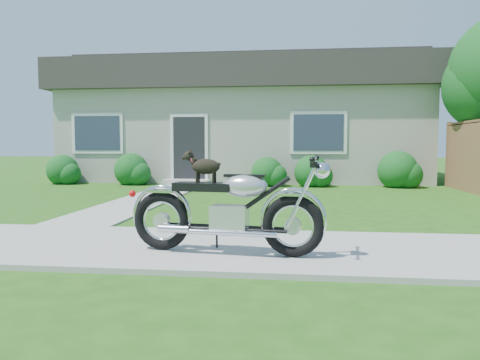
% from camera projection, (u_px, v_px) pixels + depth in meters
% --- Properties ---
extents(ground, '(80.00, 80.00, 0.00)m').
position_uv_depth(ground, '(143.00, 247.00, 5.68)').
color(ground, '#235114').
rests_on(ground, ground).
extents(sidewalk, '(24.00, 2.20, 0.04)m').
position_uv_depth(sidewalk, '(143.00, 245.00, 5.68)').
color(sidewalk, '#9E9B93').
rests_on(sidewalk, ground).
extents(walkway, '(1.20, 8.00, 0.03)m').
position_uv_depth(walkway, '(151.00, 198.00, 10.81)').
color(walkway, '#9E9B93').
rests_on(walkway, ground).
extents(house, '(12.60, 7.03, 4.50)m').
position_uv_depth(house, '(247.00, 120.00, 17.39)').
color(house, '#A6A296').
rests_on(house, ground).
extents(shrub_row, '(11.29, 1.14, 1.14)m').
position_uv_depth(shrub_row, '(242.00, 171.00, 14.04)').
color(shrub_row, '#154F1B').
rests_on(shrub_row, ground).
extents(potted_plant_left, '(1.01, 1.00, 0.84)m').
position_uv_depth(potted_plant_left, '(134.00, 171.00, 14.49)').
color(potted_plant_left, '#1D4F15').
rests_on(potted_plant_left, ground).
extents(potted_plant_right, '(0.56, 0.56, 0.72)m').
position_uv_depth(potted_plant_right, '(271.00, 174.00, 13.99)').
color(potted_plant_right, '#1C671E').
rests_on(potted_plant_right, ground).
extents(motorcycle_with_dog, '(2.22, 0.61, 1.13)m').
position_uv_depth(motorcycle_with_dog, '(229.00, 209.00, 5.13)').
color(motorcycle_with_dog, black).
rests_on(motorcycle_with_dog, sidewalk).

